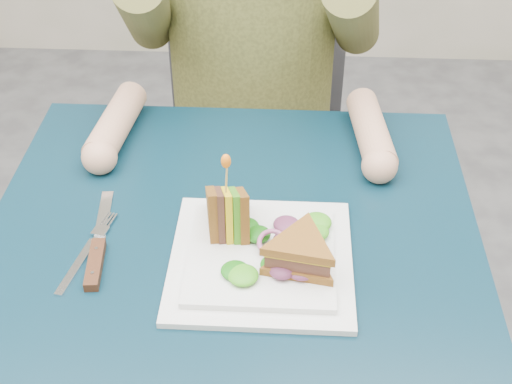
# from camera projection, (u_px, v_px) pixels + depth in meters

# --- Properties ---
(table) EXTENTS (0.75, 0.75, 0.73)m
(table) POSITION_uv_depth(u_px,v_px,m) (232.00, 279.00, 1.11)
(table) COLOR black
(table) RESTS_ON ground
(chair) EXTENTS (0.42, 0.40, 0.93)m
(chair) POSITION_uv_depth(u_px,v_px,m) (255.00, 115.00, 1.69)
(chair) COLOR #47474C
(chair) RESTS_ON ground
(plate) EXTENTS (0.26, 0.26, 0.02)m
(plate) POSITION_uv_depth(u_px,v_px,m) (261.00, 258.00, 1.02)
(plate) COLOR white
(plate) RESTS_ON table
(sandwich_flat) EXTENTS (0.14, 0.14, 0.05)m
(sandwich_flat) POSITION_uv_depth(u_px,v_px,m) (300.00, 253.00, 0.97)
(sandwich_flat) COLOR brown
(sandwich_flat) RESTS_ON plate
(sandwich_upright) EXTENTS (0.08, 0.13, 0.13)m
(sandwich_upright) POSITION_uv_depth(u_px,v_px,m) (228.00, 213.00, 1.03)
(sandwich_upright) COLOR brown
(sandwich_upright) RESTS_ON plate
(fork) EXTENTS (0.05, 0.18, 0.01)m
(fork) POSITION_uv_depth(u_px,v_px,m) (85.00, 253.00, 1.04)
(fork) COLOR silver
(fork) RESTS_ON table
(knife) EXTENTS (0.04, 0.22, 0.02)m
(knife) POSITION_uv_depth(u_px,v_px,m) (97.00, 255.00, 1.03)
(knife) COLOR silver
(knife) RESTS_ON table
(toothpick) EXTENTS (0.01, 0.01, 0.06)m
(toothpick) POSITION_uv_depth(u_px,v_px,m) (226.00, 177.00, 0.99)
(toothpick) COLOR tan
(toothpick) RESTS_ON sandwich_upright
(toothpick_frill) EXTENTS (0.01, 0.01, 0.02)m
(toothpick_frill) POSITION_uv_depth(u_px,v_px,m) (226.00, 161.00, 0.97)
(toothpick_frill) COLOR orange
(toothpick_frill) RESTS_ON sandwich_upright
(lettuce_spill) EXTENTS (0.15, 0.13, 0.02)m
(lettuce_spill) POSITION_uv_depth(u_px,v_px,m) (265.00, 243.00, 1.01)
(lettuce_spill) COLOR #337A14
(lettuce_spill) RESTS_ON plate
(onion_ring) EXTENTS (0.04, 0.04, 0.02)m
(onion_ring) POSITION_uv_depth(u_px,v_px,m) (272.00, 243.00, 1.01)
(onion_ring) COLOR #9E4C7A
(onion_ring) RESTS_ON plate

